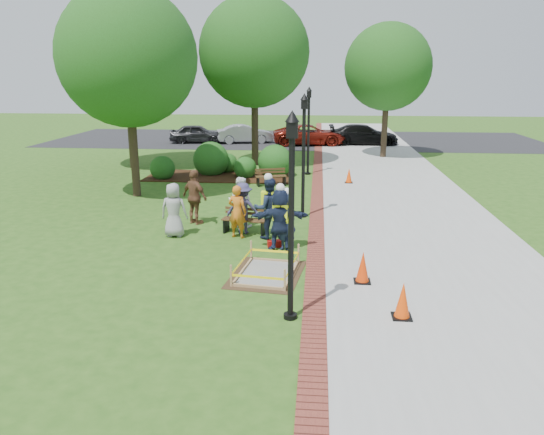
# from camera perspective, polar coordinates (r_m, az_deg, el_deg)

# --- Properties ---
(ground) EXTENTS (100.00, 100.00, 0.00)m
(ground) POSITION_cam_1_polar(r_m,az_deg,el_deg) (14.08, -2.47, -5.18)
(ground) COLOR #285116
(ground) RESTS_ON ground
(sidewalk) EXTENTS (6.00, 60.00, 0.02)m
(sidewalk) POSITION_cam_1_polar(r_m,az_deg,el_deg) (23.81, 12.77, 3.07)
(sidewalk) COLOR #9E9E99
(sidewalk) RESTS_ON ground
(brick_edging) EXTENTS (0.50, 60.00, 0.03)m
(brick_edging) POSITION_cam_1_polar(r_m,az_deg,el_deg) (23.58, 4.91, 3.30)
(brick_edging) COLOR maroon
(brick_edging) RESTS_ON ground
(mulch_bed) EXTENTS (7.00, 3.00, 0.05)m
(mulch_bed) POSITION_cam_1_polar(r_m,az_deg,el_deg) (25.98, -5.63, 4.42)
(mulch_bed) COLOR #381E0F
(mulch_bed) RESTS_ON ground
(parking_lot) EXTENTS (36.00, 12.00, 0.01)m
(parking_lot) POSITION_cam_1_polar(r_m,az_deg,el_deg) (40.40, 2.52, 8.40)
(parking_lot) COLOR black
(parking_lot) RESTS_ON ground
(wet_concrete_pad) EXTENTS (1.98, 2.50, 0.55)m
(wet_concrete_pad) POSITION_cam_1_polar(r_m,az_deg,el_deg) (13.38, -0.57, -5.21)
(wet_concrete_pad) COLOR #47331E
(wet_concrete_pad) RESTS_ON ground
(bench_near) EXTENTS (1.50, 0.72, 0.78)m
(bench_near) POSITION_cam_1_polar(r_m,az_deg,el_deg) (16.79, -2.94, -0.86)
(bench_near) COLOR brown
(bench_near) RESTS_ON ground
(bench_far) EXTENTS (1.46, 0.84, 0.75)m
(bench_far) POSITION_cam_1_polar(r_m,az_deg,el_deg) (23.81, -0.10, 4.02)
(bench_far) COLOR #4E351B
(bench_far) RESTS_ON ground
(cone_front) EXTENTS (0.41, 0.41, 0.80)m
(cone_front) POSITION_cam_1_polar(r_m,az_deg,el_deg) (11.37, 13.88, -8.74)
(cone_front) COLOR black
(cone_front) RESTS_ON ground
(cone_back) EXTENTS (0.40, 0.40, 0.79)m
(cone_back) POSITION_cam_1_polar(r_m,az_deg,el_deg) (13.01, 9.73, -5.36)
(cone_back) COLOR black
(cone_back) RESTS_ON ground
(cone_far) EXTENTS (0.35, 0.35, 0.70)m
(cone_far) POSITION_cam_1_polar(r_m,az_deg,el_deg) (24.56, 8.27, 4.45)
(cone_far) COLOR black
(cone_far) RESTS_ON ground
(toolbox) EXTENTS (0.44, 0.31, 0.20)m
(toolbox) POSITION_cam_1_polar(r_m,az_deg,el_deg) (15.48, 0.25, -2.83)
(toolbox) COLOR #A30F0C
(toolbox) RESTS_ON ground
(lamp_near) EXTENTS (0.28, 0.28, 4.26)m
(lamp_near) POSITION_cam_1_polar(r_m,az_deg,el_deg) (10.37, 2.10, 1.63)
(lamp_near) COLOR black
(lamp_near) RESTS_ON ground
(lamp_mid) EXTENTS (0.28, 0.28, 4.26)m
(lamp_mid) POSITION_cam_1_polar(r_m,az_deg,el_deg) (18.24, 3.42, 7.62)
(lamp_mid) COLOR black
(lamp_mid) RESTS_ON ground
(lamp_far) EXTENTS (0.28, 0.28, 4.26)m
(lamp_far) POSITION_cam_1_polar(r_m,az_deg,el_deg) (26.18, 3.96, 9.99)
(lamp_far) COLOR black
(lamp_far) RESTS_ON ground
(tree_left) EXTENTS (5.38, 5.38, 8.18)m
(tree_left) POSITION_cam_1_polar(r_m,az_deg,el_deg) (22.03, -15.27, 16.29)
(tree_left) COLOR #3D2D1E
(tree_left) RESTS_ON ground
(tree_back) EXTENTS (5.75, 5.75, 8.81)m
(tree_back) POSITION_cam_1_polar(r_m,az_deg,el_deg) (28.84, -1.92, 17.36)
(tree_back) COLOR #3D2D1E
(tree_back) RESTS_ON ground
(tree_right) EXTENTS (4.97, 4.97, 7.68)m
(tree_right) POSITION_cam_1_polar(r_m,az_deg,el_deg) (32.25, 12.36, 15.52)
(tree_right) COLOR #3D2D1E
(tree_right) RESTS_ON ground
(tree_far) EXTENTS (6.19, 6.19, 9.34)m
(tree_far) POSITION_cam_1_polar(r_m,az_deg,el_deg) (28.85, -15.53, 17.46)
(tree_far) COLOR #3D2D1E
(tree_far) RESTS_ON ground
(shrub_a) EXTENTS (1.19, 1.19, 1.19)m
(shrub_a) POSITION_cam_1_polar(r_m,az_deg,el_deg) (25.91, -11.65, 4.10)
(shrub_a) COLOR #204413
(shrub_a) RESTS_ON ground
(shrub_b) EXTENTS (1.76, 1.76, 1.76)m
(shrub_b) POSITION_cam_1_polar(r_m,az_deg,el_deg) (26.63, -6.53, 4.62)
(shrub_b) COLOR #204413
(shrub_b) RESTS_ON ground
(shrub_c) EXTENTS (1.10, 1.10, 1.10)m
(shrub_c) POSITION_cam_1_polar(r_m,az_deg,el_deg) (25.71, -2.89, 4.32)
(shrub_c) COLOR #204413
(shrub_c) RESTS_ON ground
(shrub_d) EXTENTS (1.67, 1.67, 1.67)m
(shrub_d) POSITION_cam_1_polar(r_m,az_deg,el_deg) (26.01, 0.32, 4.47)
(shrub_d) COLOR #204413
(shrub_d) RESTS_ON ground
(shrub_e) EXTENTS (1.04, 1.04, 1.04)m
(shrub_e) POSITION_cam_1_polar(r_m,az_deg,el_deg) (27.18, -4.81, 4.89)
(shrub_e) COLOR #204413
(shrub_e) RESTS_ON ground
(casual_person_a) EXTENTS (0.55, 0.36, 1.68)m
(casual_person_a) POSITION_cam_1_polar(r_m,az_deg,el_deg) (16.55, -10.51, 0.79)
(casual_person_a) COLOR gray
(casual_person_a) RESTS_ON ground
(casual_person_b) EXTENTS (0.60, 0.48, 1.64)m
(casual_person_b) POSITION_cam_1_polar(r_m,az_deg,el_deg) (16.20, -3.75, 0.62)
(casual_person_b) COLOR orange
(casual_person_b) RESTS_ON ground
(casual_person_c) EXTENTS (0.58, 0.42, 1.66)m
(casual_person_c) POSITION_cam_1_polar(r_m,az_deg,el_deg) (17.35, -3.46, 1.67)
(casual_person_c) COLOR white
(casual_person_c) RESTS_ON ground
(casual_person_d) EXTENTS (0.70, 0.65, 1.84)m
(casual_person_d) POSITION_cam_1_polar(r_m,az_deg,el_deg) (17.80, -8.30, 2.17)
(casual_person_d) COLOR brown
(casual_person_d) RESTS_ON ground
(casual_person_e) EXTENTS (0.53, 0.36, 1.62)m
(casual_person_e) POSITION_cam_1_polar(r_m,az_deg,el_deg) (16.64, -3.12, 0.99)
(casual_person_e) COLOR #37335A
(casual_person_e) RESTS_ON ground
(hivis_worker_a) EXTENTS (0.63, 0.46, 1.95)m
(hivis_worker_a) POSITION_cam_1_polar(r_m,az_deg,el_deg) (15.00, 0.88, 0.01)
(hivis_worker_a) COLOR #18233F
(hivis_worker_a) RESTS_ON ground
(hivis_worker_b) EXTENTS (0.63, 0.57, 1.81)m
(hivis_worker_b) POSITION_cam_1_polar(r_m,az_deg,el_deg) (15.07, 1.57, -0.16)
(hivis_worker_b) COLOR #1A2E44
(hivis_worker_b) RESTS_ON ground
(hivis_worker_c) EXTENTS (0.69, 0.55, 2.02)m
(hivis_worker_c) POSITION_cam_1_polar(r_m,az_deg,el_deg) (16.07, -0.40, 1.19)
(hivis_worker_c) COLOR #1A1D45
(hivis_worker_c) RESTS_ON ground
(parked_car_a) EXTENTS (2.51, 4.62, 1.43)m
(parked_car_a) POSITION_cam_1_polar(r_m,az_deg,el_deg) (38.76, -8.02, 7.96)
(parked_car_a) COLOR #28282A
(parked_car_a) RESTS_ON ground
(parked_car_b) EXTENTS (2.92, 4.64, 1.40)m
(parked_car_b) POSITION_cam_1_polar(r_m,az_deg,el_deg) (38.37, -2.93, 8.01)
(parked_car_b) COLOR #99989D
(parked_car_b) RESTS_ON ground
(parked_car_c) EXTENTS (2.53, 4.87, 1.52)m
(parked_car_c) POSITION_cam_1_polar(r_m,az_deg,el_deg) (37.40, 4.03, 7.80)
(parked_car_c) COLOR maroon
(parked_car_c) RESTS_ON ground
(parked_car_d) EXTENTS (2.10, 4.67, 1.51)m
(parked_car_d) POSITION_cam_1_polar(r_m,az_deg,el_deg) (38.02, 9.75, 7.74)
(parked_car_d) COLOR black
(parked_car_d) RESTS_ON ground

